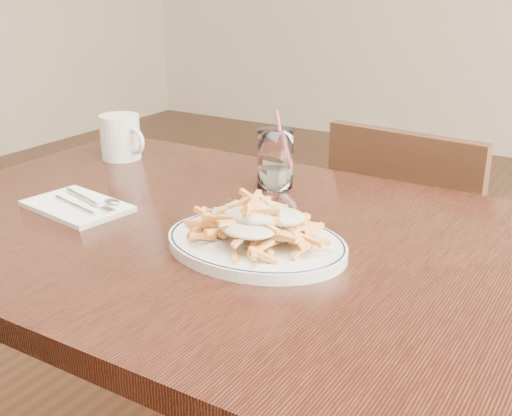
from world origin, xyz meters
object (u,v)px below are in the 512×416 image
Objects in this scene: water_glass at (275,162)px; coffee_mug at (121,137)px; fries_plate at (256,244)px; chair_far at (411,261)px; table at (221,267)px; loaded_fries at (256,219)px.

water_glass is 0.40m from coffee_mug.
coffee_mug is at bearing 152.71° from fries_plate.
chair_far is 2.36× the size of fries_plate.
loaded_fries is (0.10, -0.05, 0.13)m from table.
coffee_mug is (-0.58, -0.41, 0.34)m from chair_far.
table is 0.15m from fries_plate.
loaded_fries reaches higher than chair_far.
table is 0.68m from chair_far.
chair_far is 5.16× the size of water_glass.
coffee_mug reaches higher than table.
chair_far reaches higher than fries_plate.
chair_far is at bearing 77.23° from table.
fries_plate is 2.71× the size of coffee_mug.
water_glass reaches higher than loaded_fries.
table is at bearing 153.53° from fries_plate.
loaded_fries is at bearing -93.30° from chair_far.
coffee_mug reaches higher than chair_far.
table is at bearing -83.26° from water_glass.
table is 0.27m from water_glass.
fries_plate is 2.19× the size of water_glass.
coffee_mug is at bearing -178.74° from water_glass.
chair_far is 0.78m from coffee_mug.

